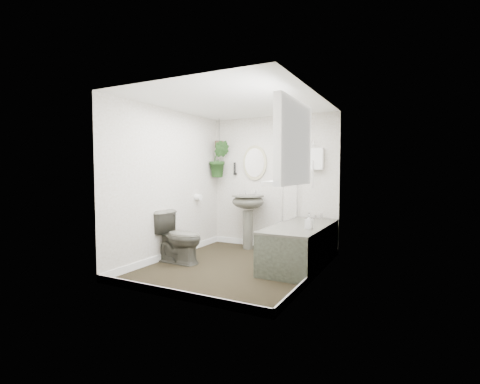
% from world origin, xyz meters
% --- Properties ---
extents(floor, '(2.30, 2.80, 0.02)m').
position_xyz_m(floor, '(0.00, 0.00, -0.01)').
color(floor, black).
rests_on(floor, ground).
extents(ceiling, '(2.30, 2.80, 0.02)m').
position_xyz_m(ceiling, '(0.00, 0.00, 2.31)').
color(ceiling, white).
rests_on(ceiling, ground).
extents(wall_back, '(2.30, 0.02, 2.30)m').
position_xyz_m(wall_back, '(0.00, 1.41, 1.15)').
color(wall_back, silver).
rests_on(wall_back, ground).
extents(wall_front, '(2.30, 0.02, 2.30)m').
position_xyz_m(wall_front, '(0.00, -1.41, 1.15)').
color(wall_front, silver).
rests_on(wall_front, ground).
extents(wall_left, '(0.02, 2.80, 2.30)m').
position_xyz_m(wall_left, '(-1.16, 0.00, 1.15)').
color(wall_left, silver).
rests_on(wall_left, ground).
extents(wall_right, '(0.02, 2.80, 2.30)m').
position_xyz_m(wall_right, '(1.16, 0.00, 1.15)').
color(wall_right, silver).
rests_on(wall_right, ground).
extents(skirting, '(2.30, 2.80, 0.10)m').
position_xyz_m(skirting, '(0.00, 0.00, 0.05)').
color(skirting, white).
rests_on(skirting, floor).
extents(bathtub, '(0.72, 1.72, 0.58)m').
position_xyz_m(bathtub, '(0.80, 0.50, 0.29)').
color(bathtub, '#4D4C42').
rests_on(bathtub, floor).
extents(bath_screen, '(0.04, 0.72, 1.40)m').
position_xyz_m(bath_screen, '(0.47, 0.99, 1.28)').
color(bath_screen, silver).
rests_on(bath_screen, bathtub).
extents(shower_box, '(0.20, 0.10, 0.35)m').
position_xyz_m(shower_box, '(0.80, 1.34, 1.55)').
color(shower_box, white).
rests_on(shower_box, wall_back).
extents(oval_mirror, '(0.46, 0.03, 0.62)m').
position_xyz_m(oval_mirror, '(-0.34, 1.37, 1.50)').
color(oval_mirror, tan).
rests_on(oval_mirror, wall_back).
extents(wall_sconce, '(0.04, 0.04, 0.22)m').
position_xyz_m(wall_sconce, '(-0.74, 1.36, 1.40)').
color(wall_sconce, black).
rests_on(wall_sconce, wall_back).
extents(toilet_roll_holder, '(0.11, 0.11, 0.11)m').
position_xyz_m(toilet_roll_holder, '(-1.10, 0.70, 0.90)').
color(toilet_roll_holder, white).
rests_on(toilet_roll_holder, wall_left).
extents(window_recess, '(0.08, 1.00, 0.90)m').
position_xyz_m(window_recess, '(1.09, -0.70, 1.65)').
color(window_recess, white).
rests_on(window_recess, wall_right).
extents(window_sill, '(0.18, 1.00, 0.04)m').
position_xyz_m(window_sill, '(1.02, -0.70, 1.23)').
color(window_sill, white).
rests_on(window_sill, wall_right).
extents(window_blinds, '(0.01, 0.86, 0.76)m').
position_xyz_m(window_blinds, '(1.04, -0.70, 1.65)').
color(window_blinds, white).
rests_on(window_blinds, wall_right).
extents(toilet, '(0.76, 0.45, 0.76)m').
position_xyz_m(toilet, '(-0.85, -0.18, 0.38)').
color(toilet, '#4D4C42').
rests_on(toilet, floor).
extents(pedestal_sink, '(0.61, 0.54, 0.94)m').
position_xyz_m(pedestal_sink, '(-0.34, 1.10, 0.47)').
color(pedestal_sink, '#4D4C42').
rests_on(pedestal_sink, floor).
extents(sill_plant, '(0.25, 0.23, 0.24)m').
position_xyz_m(sill_plant, '(0.99, -0.40, 1.37)').
color(sill_plant, black).
rests_on(sill_plant, window_sill).
extents(hanging_plant, '(0.45, 0.41, 0.66)m').
position_xyz_m(hanging_plant, '(-0.97, 1.20, 1.57)').
color(hanging_plant, black).
rests_on(hanging_plant, ceiling).
extents(soap_bottle, '(0.10, 0.10, 0.19)m').
position_xyz_m(soap_bottle, '(0.99, 0.25, 0.68)').
color(soap_bottle, '#282526').
rests_on(soap_bottle, bathtub).
extents(hanging_pot, '(0.16, 0.16, 0.12)m').
position_xyz_m(hanging_pot, '(-0.97, 1.20, 1.84)').
color(hanging_pot, '#433322').
rests_on(hanging_pot, ceiling).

